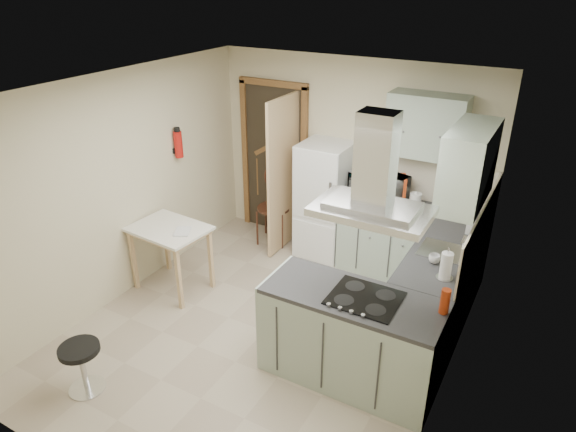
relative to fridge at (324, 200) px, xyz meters
The scene contains 28 objects.
floor 1.96m from the fridge, 83.66° to the right, with size 4.20×4.20×0.00m, color tan.
ceiling 2.52m from the fridge, 83.66° to the right, with size 4.20×4.20×0.00m, color silver.
back_wall 0.62m from the fridge, 56.31° to the left, with size 3.60×3.60×0.00m, color beige.
left_wall 2.46m from the fridge, 131.63° to the right, with size 4.20×4.20×0.00m, color beige.
right_wall 2.74m from the fridge, 41.99° to the right, with size 4.20×4.20×0.00m, color beige.
doorway 0.99m from the fridge, 163.30° to the left, with size 1.10×0.12×2.10m, color brown.
fridge is the anchor object (origin of this frame).
counter_back 0.91m from the fridge, ahead, with size 1.08×0.60×0.90m, color #9EB2A0.
counter_right 1.85m from the fridge, 21.66° to the right, with size 0.60×1.95×0.90m, color #9EB2A0.
splashback 1.26m from the fridge, 13.94° to the left, with size 1.68×0.02×0.50m, color beige.
wall_cabinet_back 1.60m from the fridge, ahead, with size 0.85×0.35×0.70m, color #9EB2A0.
wall_cabinet_right 2.33m from the fridge, 27.50° to the right, with size 0.35×0.90×0.70m, color #9EB2A0.
peninsula 2.35m from the fridge, 58.26° to the right, with size 1.55×0.65×0.90m, color #9EB2A0.
hob 2.39m from the fridge, 56.21° to the right, with size 0.58×0.50×0.01m, color black.
extractor_hood 2.57m from the fridge, 56.21° to the right, with size 0.90×0.55×0.10m, color silver.
sink 1.91m from the fridge, 26.57° to the right, with size 0.45×0.40×0.01m, color silver.
fire_extinguisher 1.93m from the fridge, 149.70° to the right, with size 0.10×0.10×0.32m, color #B2140F.
drop_leaf_table 2.02m from the fridge, 125.54° to the right, with size 0.85×0.63×0.79m, color #DBB687.
bentwood_chair 0.77m from the fridge, behind, with size 0.44×0.44×0.99m, color #462817.
stool 3.40m from the fridge, 103.21° to the right, with size 0.35×0.35×0.47m, color black.
microwave 0.77m from the fridge, ahead, with size 0.62×0.42×0.34m, color black.
kettle 1.18m from the fridge, ahead, with size 0.13×0.13×0.20m, color white.
cereal_box 1.01m from the fridge, ahead, with size 0.09×0.23×0.34m, color #C63F17.
soap_bottle 1.89m from the fridge, ahead, with size 0.10×0.10×0.21m, color #A3A3AE.
paper_towel 2.28m from the fridge, 36.06° to the right, with size 0.10×0.10×0.27m, color silver.
cup 2.02m from the fridge, 33.50° to the right, with size 0.11×0.11×0.08m, color silver.
red_bottle 2.70m from the fridge, 43.53° to the right, with size 0.08×0.08×0.22m, color #AA300E.
book 1.96m from the fridge, 121.41° to the right, with size 0.17×0.23×0.10m, color #A33639.
Camera 1 is at (2.31, -3.63, 3.41)m, focal length 32.00 mm.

